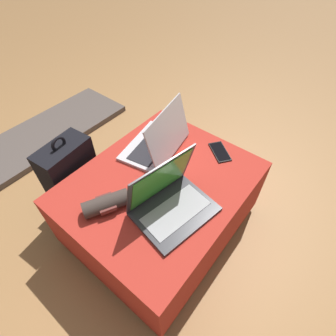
% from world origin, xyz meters
% --- Properties ---
extents(ground_plane, '(14.00, 14.00, 0.00)m').
position_xyz_m(ground_plane, '(0.00, 0.00, 0.00)').
color(ground_plane, '#9E7042').
extents(ottoman, '(0.91, 0.75, 0.42)m').
position_xyz_m(ottoman, '(0.00, 0.00, 0.21)').
color(ottoman, maroon).
rests_on(ottoman, ground_plane).
extents(laptop_near, '(0.37, 0.31, 0.26)m').
position_xyz_m(laptop_near, '(-0.09, -0.13, 0.47)').
color(laptop_near, '#333338').
rests_on(laptop_near, ottoman).
extents(laptop_far, '(0.40, 0.31, 0.26)m').
position_xyz_m(laptop_far, '(0.17, 0.15, 0.47)').
color(laptop_far, silver).
rests_on(laptop_far, ottoman).
extents(cell_phone, '(0.15, 0.17, 0.01)m').
position_xyz_m(cell_phone, '(0.35, -0.12, 0.42)').
color(cell_phone, black).
rests_on(cell_phone, ottoman).
extents(backpack, '(0.30, 0.22, 0.56)m').
position_xyz_m(backpack, '(-0.20, 0.50, 0.24)').
color(backpack, black).
rests_on(backpack, ground_plane).
extents(wrist_brace, '(0.21, 0.16, 0.07)m').
position_xyz_m(wrist_brace, '(-0.27, 0.08, 0.45)').
color(wrist_brace, '#3D332D').
rests_on(wrist_brace, ottoman).
extents(fireplace_hearth, '(1.40, 0.50, 0.04)m').
position_xyz_m(fireplace_hearth, '(0.00, 1.26, 0.02)').
color(fireplace_hearth, '#564C47').
rests_on(fireplace_hearth, ground_plane).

